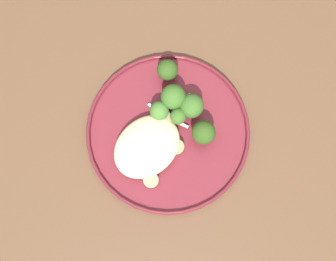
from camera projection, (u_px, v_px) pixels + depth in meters
The scene contains 21 objects.
ground at pixel (171, 165), 1.47m from camera, with size 6.00×6.00×0.00m, color #665B51.
wooden_dining_table at pixel (174, 121), 0.83m from camera, with size 1.40×1.00×0.74m.
dinner_plate at pixel (168, 132), 0.73m from camera, with size 0.29×0.29×0.02m.
noodle_bed at pixel (147, 146), 0.71m from camera, with size 0.12×0.10×0.03m.
seared_scallop_large_seared at pixel (158, 149), 0.71m from camera, with size 0.03×0.03×0.01m.
seared_scallop_tiny_bay at pixel (177, 147), 0.72m from camera, with size 0.03×0.03×0.01m.
seared_scallop_half_hidden at pixel (138, 138), 0.72m from camera, with size 0.02×0.02×0.02m.
seared_scallop_right_edge at pixel (162, 119), 0.72m from camera, with size 0.03×0.03×0.02m.
seared_scallop_on_noodles at pixel (128, 162), 0.71m from camera, with size 0.03×0.03×0.01m.
seared_scallop_tilted_round at pixel (150, 161), 0.71m from camera, with size 0.03×0.03×0.01m.
seared_scallop_rear_pale at pixel (151, 180), 0.70m from camera, with size 0.03×0.03×0.01m.
broccoli_floret_right_tilted at pixel (192, 106), 0.71m from camera, with size 0.04×0.04×0.06m.
broccoli_floret_center_pile at pixel (173, 97), 0.71m from camera, with size 0.04×0.04×0.06m.
broccoli_floret_small_sprig at pixel (178, 117), 0.71m from camera, with size 0.03×0.03×0.05m.
broccoli_floret_rear_charred at pixel (167, 70), 0.73m from camera, with size 0.04×0.04×0.05m.
broccoli_floret_split_head at pixel (205, 132), 0.70m from camera, with size 0.04×0.04×0.06m.
broccoli_floret_beside_noodles at pixel (159, 111), 0.71m from camera, with size 0.03×0.03×0.04m.
onion_sliver_curled_piece at pixel (157, 112), 0.73m from camera, with size 0.04×0.01×0.00m, color silver.
onion_sliver_short_strip at pixel (175, 102), 0.74m from camera, with size 0.05×0.01×0.00m, color silver.
onion_sliver_long_sliver at pixel (194, 103), 0.74m from camera, with size 0.04×0.01×0.00m, color silver.
onion_sliver_pale_crescent at pixel (177, 122), 0.73m from camera, with size 0.04×0.01×0.00m, color silver.
Camera 1 is at (0.14, 0.13, 1.47)m, focal length 44.19 mm.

